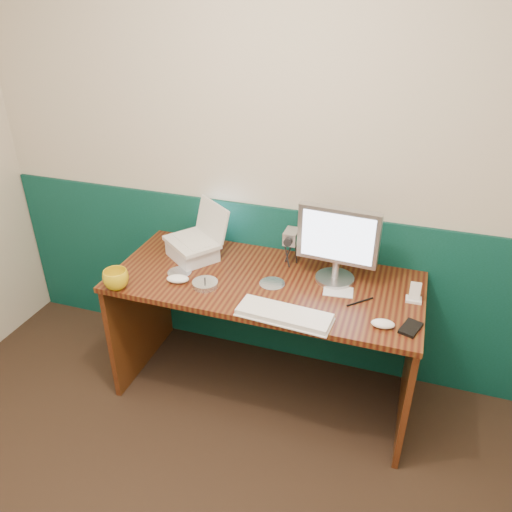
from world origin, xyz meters
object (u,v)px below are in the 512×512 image
(laptop, at_px, (190,224))
(mug, at_px, (116,279))
(camcorder, at_px, (291,246))
(desk, at_px, (265,337))
(keyboard, at_px, (284,315))
(monitor, at_px, (338,245))

(laptop, relative_size, mug, 2.26)
(laptop, xyz_separation_m, camcorder, (0.54, 0.11, -0.10))
(desk, bearing_deg, laptop, 168.08)
(desk, relative_size, keyboard, 3.68)
(monitor, height_order, keyboard, monitor)
(camcorder, bearing_deg, mug, -146.57)
(monitor, distance_m, mug, 1.12)
(desk, height_order, camcorder, camcorder)
(mug, bearing_deg, desk, 24.33)
(camcorder, bearing_deg, keyboard, -78.67)
(monitor, bearing_deg, laptop, -174.62)
(monitor, distance_m, keyboard, 0.47)
(keyboard, bearing_deg, monitor, 72.31)
(mug, bearing_deg, monitor, 22.41)
(mug, distance_m, camcorder, 0.92)
(laptop, bearing_deg, keyboard, 6.06)
(keyboard, bearing_deg, desk, 126.54)
(camcorder, bearing_deg, desk, -112.16)
(mug, xyz_separation_m, camcorder, (0.77, 0.51, 0.06))
(laptop, bearing_deg, monitor, 38.30)
(laptop, distance_m, monitor, 0.80)
(laptop, distance_m, camcorder, 0.56)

